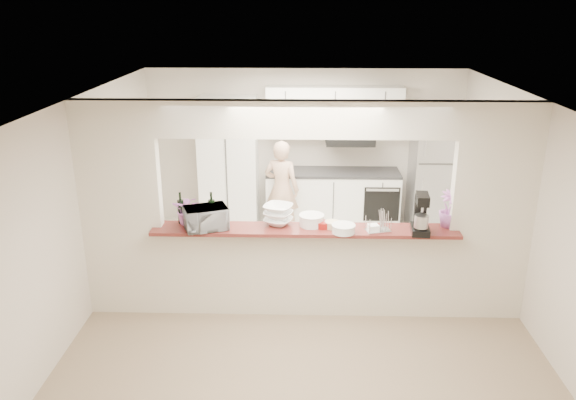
{
  "coord_description": "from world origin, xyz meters",
  "views": [
    {
      "loc": [
        -0.03,
        -5.82,
        3.45
      ],
      "look_at": [
        -0.2,
        0.3,
        1.3
      ],
      "focal_mm": 35.0,
      "sensor_mm": 36.0,
      "label": 1
    }
  ],
  "objects_px": {
    "stand_mixer": "(421,215)",
    "person": "(282,190)",
    "refrigerator": "(435,178)",
    "toaster_oven": "(206,218)"
  },
  "relations": [
    {
      "from": "toaster_oven",
      "to": "stand_mixer",
      "type": "relative_size",
      "value": 1.03
    },
    {
      "from": "refrigerator",
      "to": "stand_mixer",
      "type": "height_order",
      "value": "refrigerator"
    },
    {
      "from": "refrigerator",
      "to": "toaster_oven",
      "type": "distance_m",
      "value": 4.19
    },
    {
      "from": "stand_mixer",
      "to": "person",
      "type": "relative_size",
      "value": 0.3
    },
    {
      "from": "toaster_oven",
      "to": "person",
      "type": "distance_m",
      "value": 2.55
    },
    {
      "from": "stand_mixer",
      "to": "toaster_oven",
      "type": "bearing_deg",
      "value": 179.14
    },
    {
      "from": "toaster_oven",
      "to": "person",
      "type": "height_order",
      "value": "person"
    },
    {
      "from": "stand_mixer",
      "to": "refrigerator",
      "type": "bearing_deg",
      "value": 74.0
    },
    {
      "from": "refrigerator",
      "to": "stand_mixer",
      "type": "bearing_deg",
      "value": -106.0
    },
    {
      "from": "toaster_oven",
      "to": "stand_mixer",
      "type": "xyz_separation_m",
      "value": [
        2.34,
        -0.03,
        0.07
      ]
    }
  ]
}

